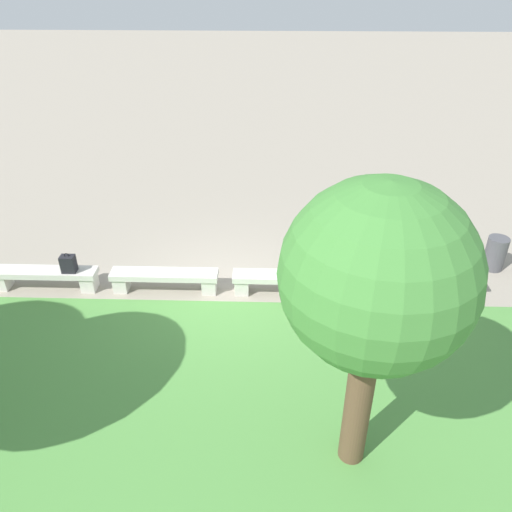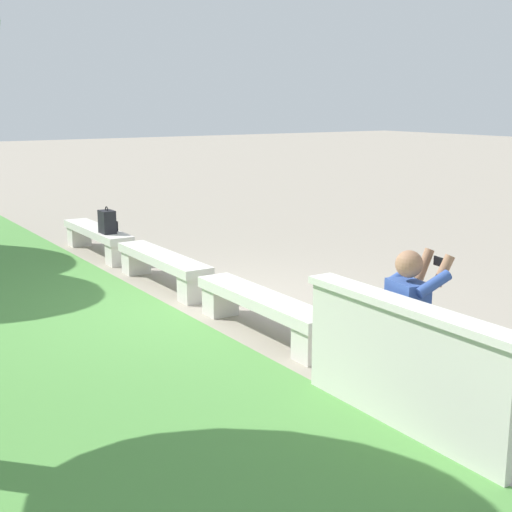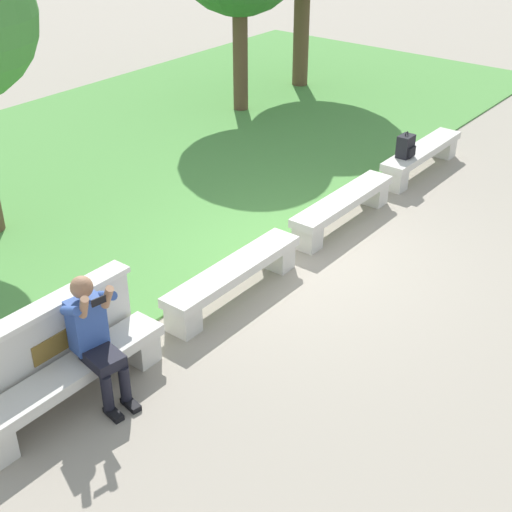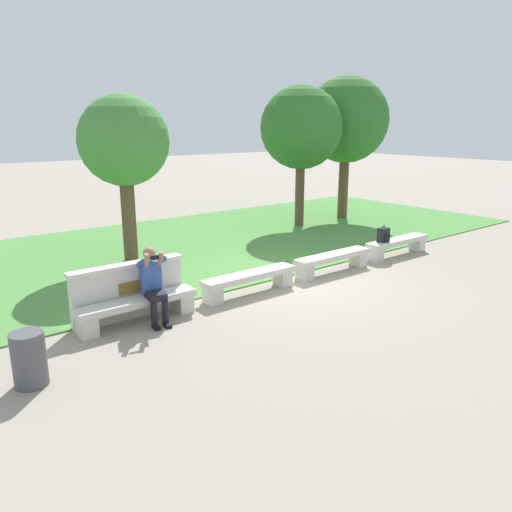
% 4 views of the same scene
% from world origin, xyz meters
% --- Properties ---
extents(ground_plane, '(80.00, 80.00, 0.00)m').
position_xyz_m(ground_plane, '(0.00, 0.00, 0.00)').
color(ground_plane, gray).
extents(grass_strip, '(21.58, 8.00, 0.03)m').
position_xyz_m(grass_strip, '(0.00, 4.38, 0.01)').
color(grass_strip, '#518E42').
rests_on(grass_strip, ground).
extents(bench_main, '(2.17, 0.40, 0.45)m').
position_xyz_m(bench_main, '(-3.71, 0.00, 0.31)').
color(bench_main, beige).
rests_on(bench_main, ground).
extents(bench_near, '(2.17, 0.40, 0.45)m').
position_xyz_m(bench_near, '(-1.24, 0.00, 0.31)').
color(bench_near, beige).
rests_on(bench_near, ground).
extents(bench_mid, '(2.17, 0.40, 0.45)m').
position_xyz_m(bench_mid, '(1.24, 0.00, 0.31)').
color(bench_mid, beige).
rests_on(bench_mid, ground).
extents(bench_far, '(2.17, 0.40, 0.45)m').
position_xyz_m(bench_far, '(3.71, 0.00, 0.31)').
color(bench_far, beige).
rests_on(bench_far, ground).
extents(backrest_wall_with_plaque, '(2.12, 0.24, 1.01)m').
position_xyz_m(backrest_wall_with_plaque, '(-3.71, 0.34, 0.52)').
color(backrest_wall_with_plaque, beige).
rests_on(backrest_wall_with_plaque, ground).
extents(person_photographer, '(0.51, 0.76, 1.32)m').
position_xyz_m(person_photographer, '(-3.43, -0.08, 0.74)').
color(person_photographer, black).
rests_on(person_photographer, ground).
extents(backpack, '(0.28, 0.24, 0.43)m').
position_xyz_m(backpack, '(3.13, 0.03, 0.63)').
color(backpack, black).
rests_on(backpack, bench_far).
extents(tree_behind_wall, '(2.17, 2.17, 4.07)m').
position_xyz_m(tree_behind_wall, '(-2.05, 3.84, 2.94)').
color(tree_behind_wall, brown).
rests_on(tree_behind_wall, ground).
extents(tree_left_background, '(2.68, 2.68, 4.59)m').
position_xyz_m(tree_left_background, '(4.37, 4.48, 3.23)').
color(tree_left_background, brown).
rests_on(tree_left_background, ground).
extents(tree_right_background, '(2.98, 2.98, 4.99)m').
position_xyz_m(tree_right_background, '(6.59, 4.53, 3.47)').
color(tree_right_background, brown).
rests_on(tree_right_background, ground).
extents(trash_bin, '(0.44, 0.44, 0.75)m').
position_xyz_m(trash_bin, '(-5.78, -1.09, 0.38)').
color(trash_bin, '#4C4C51').
rests_on(trash_bin, ground).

